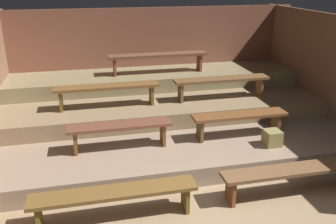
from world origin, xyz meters
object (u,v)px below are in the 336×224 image
Objects in this scene: bench_floor_left at (115,195)px; bench_upper_center at (158,57)px; bench_middle_left at (107,89)px; bench_floor_right at (293,173)px; wooden_crate_lower at (272,138)px; bench_middle_right at (221,82)px; bench_lower_left at (120,129)px; bench_lower_right at (239,118)px.

bench_upper_center reaches higher than bench_floor_left.
bench_floor_right is at bearing -47.41° from bench_middle_left.
bench_floor_left and bench_floor_right have the same top height.
bench_floor_left is 8.06× the size of wooden_crate_lower.
bench_upper_center is at bearing 133.34° from bench_middle_right.
bench_upper_center is (1.08, 2.27, 0.61)m from bench_lower_left.
bench_middle_left reaches higher than bench_lower_right.
bench_middle_right is (2.35, 2.56, 0.60)m from bench_floor_left.
bench_middle_left is at bearing 132.59° from bench_floor_right.
bench_middle_left and bench_middle_right have the same top height.
bench_upper_center reaches higher than bench_lower_left.
bench_floor_left is 2.80m from wooden_crate_lower.
bench_lower_right is 6.33× the size of wooden_crate_lower.
bench_middle_left is 0.90× the size of bench_upper_center.
bench_floor_left is at bearing -160.37° from wooden_crate_lower.
bench_middle_left is at bearing 87.33° from bench_floor_left.
bench_middle_right is at bearing 84.96° from bench_lower_right.
bench_middle_left is 2.23m from bench_middle_right.
bench_lower_left is at bearing 148.24° from bench_floor_right.
bench_middle_right reaches higher than bench_floor_right.
bench_middle_right is 7.38× the size of wooden_crate_lower.
bench_floor_left is at bearing -99.06° from bench_lower_left.
wooden_crate_lower is (1.33, -2.72, -0.82)m from bench_upper_center.
bench_middle_left is (0.12, 2.56, 0.60)m from bench_floor_left.
wooden_crate_lower is (2.64, 0.94, 0.08)m from bench_floor_left.
bench_middle_right is at bearing 28.71° from bench_lower_left.
bench_lower_right is at bearing 99.06° from bench_floor_right.
bench_middle_left is (-2.35, 2.56, 0.60)m from bench_floor_right.
bench_upper_center is (1.30, 3.66, 0.90)m from bench_floor_left.
bench_lower_left is 2.44m from bench_middle_right.
bench_middle_left is 7.38× the size of wooden_crate_lower.
wooden_crate_lower is at bearing -32.68° from bench_middle_left.
bench_lower_left reaches higher than bench_floor_left.
bench_lower_right is (2.25, 1.39, 0.29)m from bench_floor_left.
bench_lower_left is at bearing -84.96° from bench_middle_left.
bench_lower_left is at bearing 80.94° from bench_floor_left.
bench_lower_left is at bearing 169.44° from wooden_crate_lower.
wooden_crate_lower reaches higher than bench_floor_left.
bench_floor_right is 1.09× the size of bench_middle_left.
bench_lower_right is at bearing -28.71° from bench_middle_left.
wooden_crate_lower is (0.39, -0.45, -0.21)m from bench_lower_right.
bench_floor_left is at bearing -109.58° from bench_upper_center.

